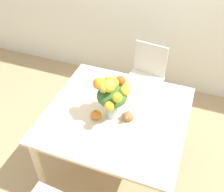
% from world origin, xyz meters
% --- Properties ---
extents(ground_plane, '(12.00, 12.00, 0.00)m').
position_xyz_m(ground_plane, '(0.00, 0.00, 0.00)').
color(ground_plane, tan).
extents(dining_table, '(1.21, 1.15, 0.75)m').
position_xyz_m(dining_table, '(0.00, 0.00, 0.66)').
color(dining_table, beige).
rests_on(dining_table, ground_plane).
extents(flower_vase, '(0.30, 0.37, 0.42)m').
position_xyz_m(flower_vase, '(-0.02, -0.04, 1.01)').
color(flower_vase, '#B2CCBC').
rests_on(flower_vase, dining_table).
extents(pumpkin, '(0.09, 0.09, 0.08)m').
position_xyz_m(pumpkin, '(-0.14, -0.12, 0.79)').
color(pumpkin, orange).
rests_on(pumpkin, dining_table).
extents(turkey_figurine, '(0.10, 0.14, 0.09)m').
position_xyz_m(turkey_figurine, '(0.12, -0.03, 0.80)').
color(turkey_figurine, '#936642').
rests_on(turkey_figurine, dining_table).
extents(dining_chair_near_window, '(0.47, 0.47, 0.86)m').
position_xyz_m(dining_chair_near_window, '(0.03, 0.94, 0.46)').
color(dining_chair_near_window, silver).
rests_on(dining_chair_near_window, ground_plane).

